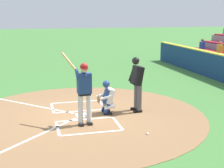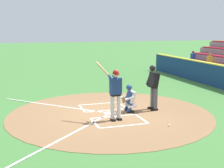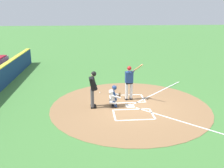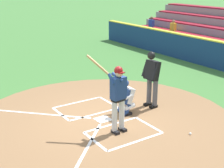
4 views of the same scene
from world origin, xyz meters
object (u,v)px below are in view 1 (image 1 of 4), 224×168
plate_umpire (137,80)px  baseball (147,134)px  batter (84,89)px  catcher (107,97)px

plate_umpire → baseball: plate_umpire is taller
batter → baseball: size_ratio=28.76×
baseball → batter: bearing=51.2°
plate_umpire → baseball: (-2.14, 0.40, -1.04)m
baseball → catcher: bearing=16.8°
catcher → plate_umpire: size_ratio=0.61×
batter → catcher: batter is taller
catcher → plate_umpire: plate_umpire is taller
plate_umpire → catcher: bearing=90.5°
batter → plate_umpire: 2.14m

